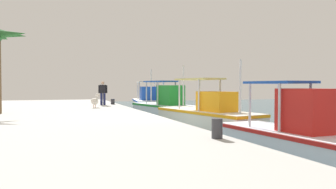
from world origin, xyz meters
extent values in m
cube|color=#B2B2AD|center=(0.00, -5.00, 0.40)|extent=(36.00, 10.00, 0.80)
cube|color=silver|center=(-12.98, 3.15, 0.46)|extent=(6.33, 3.04, 0.92)
cube|color=#1947B7|center=(-12.98, 3.15, 0.84)|extent=(6.38, 3.08, 0.12)
cube|color=#1947B7|center=(-12.23, 3.04, 1.47)|extent=(1.88, 1.53, 1.12)
cylinder|color=silver|center=(-14.45, 2.61, 1.66)|extent=(0.08, 0.08, 1.49)
cylinder|color=silver|center=(-14.22, 4.10, 1.66)|extent=(0.08, 0.08, 1.49)
cylinder|color=silver|center=(-12.82, 2.37, 1.66)|extent=(0.08, 0.08, 1.49)
cylinder|color=silver|center=(-12.60, 3.86, 1.66)|extent=(0.08, 0.08, 1.49)
cube|color=silver|center=(-13.52, 3.24, 2.45)|extent=(2.67, 1.93, 0.08)
cylinder|color=silver|center=(-10.73, 2.82, 2.15)|extent=(0.10, 0.10, 2.47)
torus|color=orange|center=(-12.23, 3.75, 1.47)|extent=(0.55, 0.18, 0.54)
cube|color=white|center=(-6.55, 2.57, 0.44)|extent=(6.43, 3.03, 0.88)
cube|color=#1E8C2D|center=(-6.55, 2.57, 0.80)|extent=(6.48, 3.08, 0.12)
cube|color=#1E8C2D|center=(-5.79, 2.72, 1.50)|extent=(1.92, 1.44, 1.25)
cylinder|color=silver|center=(-7.79, 1.66, 1.62)|extent=(0.08, 0.08, 1.48)
cylinder|color=silver|center=(-8.04, 2.96, 1.62)|extent=(0.08, 0.08, 1.48)
cylinder|color=silver|center=(-6.15, 1.97, 1.62)|extent=(0.08, 0.08, 1.48)
cylinder|color=silver|center=(-6.40, 3.28, 1.62)|extent=(0.08, 0.08, 1.48)
cube|color=#1E4CB2|center=(-7.09, 2.47, 2.40)|extent=(2.72, 1.84, 0.08)
cylinder|color=silver|center=(-4.27, 3.01, 2.11)|extent=(0.10, 0.10, 2.47)
torus|color=orange|center=(-5.79, 3.35, 1.50)|extent=(0.55, 0.20, 0.54)
cube|color=silver|center=(-0.43, 2.71, 0.46)|extent=(6.71, 3.02, 0.92)
cube|color=orange|center=(-0.43, 2.71, 0.84)|extent=(6.75, 3.07, 0.12)
cube|color=orange|center=(0.36, 2.86, 1.38)|extent=(1.99, 1.42, 0.92)
cylinder|color=silver|center=(-1.74, 1.80, 1.66)|extent=(0.08, 0.08, 1.48)
cylinder|color=silver|center=(-1.99, 3.05, 1.66)|extent=(0.08, 0.08, 1.48)
cylinder|color=silver|center=(-0.03, 2.14, 1.66)|extent=(0.08, 0.08, 1.48)
cylinder|color=silver|center=(-0.27, 3.39, 1.66)|extent=(0.08, 0.08, 1.48)
cube|color=#D8CC72|center=(-1.01, 2.60, 2.44)|extent=(2.83, 1.81, 0.08)
cylinder|color=silver|center=(1.95, 3.17, 2.07)|extent=(0.10, 0.10, 2.31)
torus|color=orange|center=(0.36, 3.47, 1.38)|extent=(0.55, 0.20, 0.54)
cube|color=white|center=(5.74, 2.67, 0.37)|extent=(5.39, 2.17, 0.73)
cube|color=red|center=(5.74, 2.67, 0.65)|extent=(5.44, 2.21, 0.12)
cube|color=red|center=(6.40, 2.72, 1.38)|extent=(1.55, 1.17, 1.29)
cylinder|color=silver|center=(4.61, 1.96, 1.45)|extent=(0.08, 0.08, 1.44)
cylinder|color=silver|center=(4.51, 3.18, 1.45)|extent=(0.08, 0.08, 1.44)
cylinder|color=silver|center=(6.03, 2.07, 1.45)|extent=(0.08, 0.08, 1.44)
cylinder|color=silver|center=(5.93, 3.30, 1.45)|extent=(0.08, 0.08, 1.44)
cube|color=#1E4CB2|center=(5.27, 2.63, 2.22)|extent=(2.23, 1.46, 0.08)
torus|color=orange|center=(6.40, 3.30, 1.38)|extent=(0.55, 0.14, 0.54)
cylinder|color=tan|center=(-5.79, -2.02, 0.91)|extent=(0.04, 0.04, 0.22)
cylinder|color=tan|center=(-5.86, -2.11, 0.91)|extent=(0.04, 0.04, 0.22)
ellipsoid|color=white|center=(-5.87, -2.04, 1.16)|extent=(0.71, 0.64, 0.40)
ellipsoid|color=silver|center=(-5.83, -2.07, 1.22)|extent=(0.66, 0.62, 0.28)
cylinder|color=white|center=(-6.02, -1.92, 1.38)|extent=(0.21, 0.19, 0.27)
sphere|color=white|center=(-6.08, -1.88, 1.54)|extent=(0.22, 0.22, 0.16)
cone|color=#F2B272|center=(-6.25, -1.76, 1.52)|extent=(0.28, 0.23, 0.07)
cylinder|color=#1E234C|center=(-8.34, -1.33, 1.21)|extent=(0.16, 0.16, 0.81)
cylinder|color=#1E234C|center=(-8.27, -1.14, 1.21)|extent=(0.16, 0.16, 0.81)
cube|color=black|center=(-8.30, -1.23, 1.89)|extent=(0.37, 0.47, 0.56)
cylinder|color=black|center=(-8.39, -1.47, 1.87)|extent=(0.10, 0.10, 0.53)
cylinder|color=black|center=(-8.21, -1.00, 1.87)|extent=(0.10, 0.10, 0.53)
sphere|color=tan|center=(-8.30, -1.23, 2.30)|extent=(0.22, 0.22, 0.22)
cylinder|color=#333338|center=(-9.07, -0.45, 0.99)|extent=(0.27, 0.27, 0.38)
cylinder|color=#333338|center=(6.94, -0.45, 1.05)|extent=(0.27, 0.27, 0.50)
cone|color=#2D6B33|center=(-2.52, -6.14, 4.48)|extent=(1.22, 1.56, 0.44)
cone|color=#2D6B33|center=(-3.26, -6.19, 4.55)|extent=(1.03, 1.42, 0.44)
cone|color=#2D6B33|center=(-3.77, -6.68, 4.48)|extent=(1.72, 0.68, 0.44)
camera|label=1|loc=(14.33, -4.22, 2.11)|focal=35.62mm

